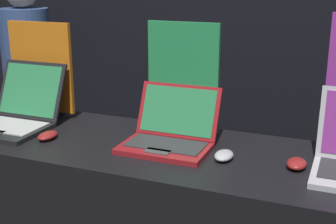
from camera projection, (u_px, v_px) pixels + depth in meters
wall_back at (244, 13)px, 2.77m from camera, size 8.00×0.05×2.80m
laptop_front at (16, 113)px, 2.10m from camera, size 0.34×0.39×0.27m
mouse_front at (48, 136)px, 1.96m from camera, size 0.07×0.11×0.03m
promo_stand_front at (42, 71)px, 2.24m from camera, size 0.34×0.07×0.45m
laptop_middle at (170, 133)px, 1.87m from camera, size 0.35×0.32×0.23m
mouse_middle at (224, 155)px, 1.74m from camera, size 0.07×0.11×0.03m
promo_stand_middle at (183, 83)px, 1.95m from camera, size 0.31×0.07×0.48m
mouse_back at (297, 164)px, 1.66m from camera, size 0.07×0.10×0.03m
person_bystander at (30, 99)px, 3.04m from camera, size 0.31×0.31×1.61m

